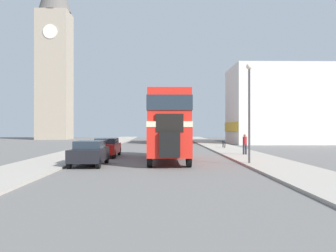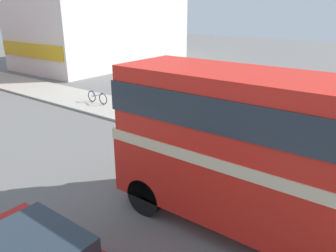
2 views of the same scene
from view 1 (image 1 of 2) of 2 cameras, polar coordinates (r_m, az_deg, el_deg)
ground_plane at (r=21.85m, az=-1.65°, el=-6.02°), size 120.00×120.00×0.00m
sidewalk_right at (r=22.79m, az=15.66°, el=-5.62°), size 3.50×120.00×0.12m
sidewalk_left at (r=22.93m, az=-18.86°, el=-5.59°), size 3.50×120.00×0.12m
double_decker_bus at (r=24.56m, az=0.00°, el=0.72°), size 2.47×9.78×4.37m
bus_distant at (r=52.55m, az=-0.12°, el=0.21°), size 2.54×10.21×4.29m
car_parked_near at (r=22.09m, az=-11.89°, el=-4.01°), size 1.76×3.95×1.43m
car_parked_mid at (r=28.47m, az=-9.34°, el=-3.18°), size 1.73×4.26×1.39m
pedestrian_walking at (r=29.41m, az=11.63°, el=-2.53°), size 0.32×0.32×1.58m
bicycle_on_pavement at (r=38.94m, az=8.50°, el=-2.73°), size 0.05×1.76×0.78m
street_lamp at (r=22.58m, az=12.28°, el=4.22°), size 0.36×0.36×5.86m
church_tower at (r=72.08m, az=-16.89°, el=11.52°), size 5.83×5.83×32.93m
shop_building_block at (r=53.44m, az=18.91°, el=2.98°), size 17.62×9.67×10.30m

